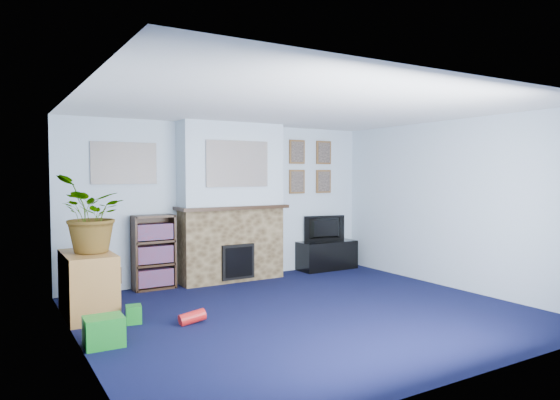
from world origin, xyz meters
TOP-DOWN VIEW (x-y plane):
  - floor at (0.00, 0.00)m, footprint 5.00×4.50m
  - ceiling at (0.00, 0.00)m, footprint 5.00×4.50m
  - wall_back at (0.00, 2.25)m, footprint 5.00×0.04m
  - wall_front at (0.00, -2.25)m, footprint 5.00×0.04m
  - wall_left at (-2.50, 0.00)m, footprint 0.04×4.50m
  - wall_right at (2.50, 0.00)m, footprint 0.04×4.50m
  - chimney_breast at (0.00, 2.05)m, footprint 1.72×0.50m
  - collage_main at (0.00, 1.84)m, footprint 1.00×0.03m
  - collage_left at (-1.55, 2.23)m, footprint 0.90×0.03m
  - portrait_tl at (1.30, 2.23)m, footprint 0.30×0.03m
  - portrait_tr at (1.85, 2.23)m, footprint 0.30×0.03m
  - portrait_bl at (1.30, 2.23)m, footprint 0.30×0.03m
  - portrait_br at (1.85, 2.23)m, footprint 0.30×0.03m
  - tv_stand at (1.78, 2.03)m, footprint 1.02×0.43m
  - television at (1.78, 2.05)m, footprint 0.75×0.24m
  - bookshelf at (-1.19, 2.11)m, footprint 0.58×0.28m
  - sideboard at (-2.24, 1.16)m, footprint 0.52×0.94m
  - potted_plant at (-2.19, 1.11)m, footprint 0.90×0.97m
  - mantel_clock at (-0.10, 2.00)m, footprint 0.10×0.06m
  - mantel_candle at (0.35, 2.00)m, footprint 0.05×0.05m
  - mantel_teddy at (-0.61, 2.00)m, footprint 0.14×0.14m
  - mantel_can at (0.76, 2.00)m, footprint 0.06×0.06m
  - green_crate at (-2.30, 0.01)m, footprint 0.36×0.29m
  - toy_ball at (-2.23, 0.09)m, footprint 0.15×0.15m
  - toy_block at (-1.87, 0.60)m, footprint 0.19×0.19m
  - toy_tube at (-1.33, 0.26)m, footprint 0.30×0.13m

SIDE VIEW (x-z plane):
  - floor at x=0.00m, z-range -0.01..0.01m
  - toy_tube at x=-1.33m, z-range -0.02..0.16m
  - toy_ball at x=-2.23m, z-range 0.01..0.17m
  - toy_block at x=-1.87m, z-range 0.01..0.21m
  - green_crate at x=-2.30m, z-range 0.00..0.28m
  - tv_stand at x=1.78m, z-range -0.02..0.47m
  - sideboard at x=-2.24m, z-range -0.02..0.72m
  - bookshelf at x=-1.19m, z-range -0.02..1.03m
  - television at x=1.78m, z-range 0.48..0.91m
  - potted_plant at x=-2.19m, z-range 0.73..1.62m
  - chimney_breast at x=0.00m, z-range -0.02..2.38m
  - wall_back at x=0.00m, z-range 0.00..2.40m
  - wall_front at x=0.00m, z-range 0.00..2.40m
  - wall_left at x=-2.50m, z-range 0.00..2.40m
  - wall_right at x=2.50m, z-range 0.00..2.40m
  - mantel_can at x=0.76m, z-range 1.15..1.27m
  - mantel_teddy at x=-0.61m, z-range 1.14..1.29m
  - mantel_clock at x=-0.10m, z-range 1.15..1.29m
  - mantel_candle at x=0.35m, z-range 1.16..1.30m
  - portrait_bl at x=1.30m, z-range 1.30..1.70m
  - portrait_br at x=1.85m, z-range 1.30..1.70m
  - collage_left at x=-1.55m, z-range 1.49..2.07m
  - collage_main at x=0.00m, z-range 1.44..2.12m
  - portrait_tl at x=1.30m, z-range 1.80..2.20m
  - portrait_tr at x=1.85m, z-range 1.80..2.20m
  - ceiling at x=0.00m, z-range 2.40..2.40m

